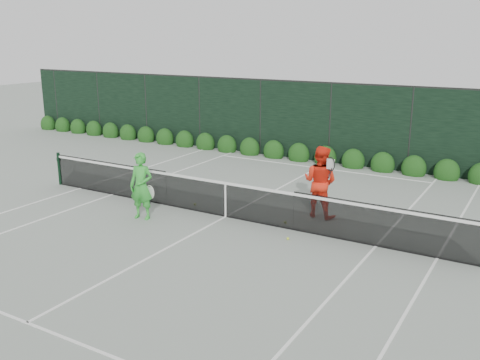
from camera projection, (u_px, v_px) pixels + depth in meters
The scene contains 8 objects.
ground at pixel (226, 217), 14.42m from camera, with size 80.00×80.00×0.00m, color gray.
tennis_net at pixel (225, 198), 14.29m from camera, with size 12.90×0.10×1.07m.
player_woman at pixel (141, 186), 14.08m from camera, with size 0.72×0.54×1.79m.
player_man at pixel (320, 182), 14.23m from camera, with size 0.99×0.80×1.94m.
court_lines at pixel (226, 217), 14.42m from camera, with size 11.03×23.83×0.01m.
windscreen_fence at pixel (160, 187), 11.77m from camera, with size 32.00×21.07×3.06m.
hedge_row at pixel (325, 158), 20.30m from camera, with size 31.66×0.65×0.94m.
tennis_balls at pixel (223, 216), 14.35m from camera, with size 4.86×1.14×0.07m.
Camera 1 is at (7.27, -11.57, 4.74)m, focal length 40.00 mm.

